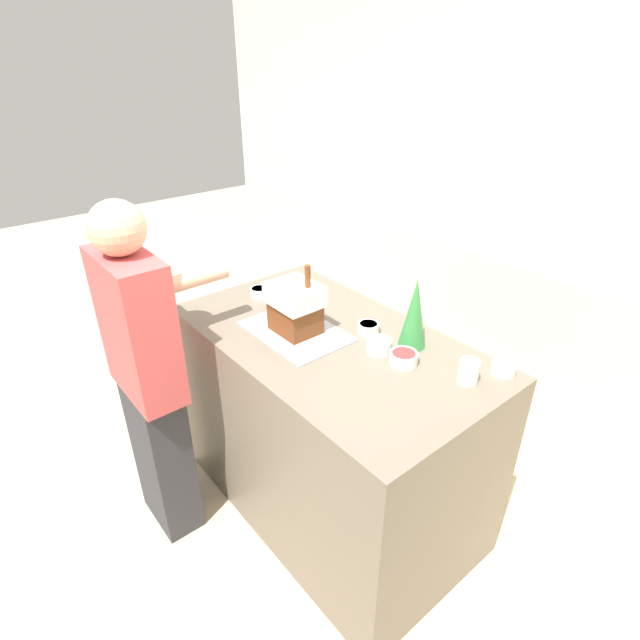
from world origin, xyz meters
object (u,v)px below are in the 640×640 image
at_px(decorative_tree, 414,313).
at_px(candy_bowl_behind_tray, 379,345).
at_px(candy_bowl_center_rear, 285,284).
at_px(person, 148,379).
at_px(candy_bowl_far_right, 259,292).
at_px(candy_bowl_near_tray_right, 503,368).
at_px(gingerbread_house, 295,307).
at_px(mug, 469,372).
at_px(baking_tray, 296,331).
at_px(candy_bowl_beside_tree, 403,358).
at_px(candy_bowl_near_tray_left, 368,327).

bearing_deg(decorative_tree, candy_bowl_behind_tray, -110.90).
relative_size(candy_bowl_center_rear, candy_bowl_behind_tray, 0.89).
bearing_deg(person, candy_bowl_center_rear, 97.23).
bearing_deg(candy_bowl_far_right, candy_bowl_near_tray_right, 16.67).
relative_size(gingerbread_house, decorative_tree, 1.04).
bearing_deg(mug, decorative_tree, 173.10).
bearing_deg(baking_tray, candy_bowl_behind_tray, 25.56).
relative_size(candy_bowl_beside_tree, candy_bowl_behind_tray, 1.08).
relative_size(candy_bowl_center_rear, person, 0.06).
bearing_deg(candy_bowl_center_rear, candy_bowl_behind_tray, -4.66).
relative_size(candy_bowl_behind_tray, candy_bowl_near_tray_left, 1.12).
relative_size(candy_bowl_near_tray_left, candy_bowl_far_right, 1.02).
relative_size(decorative_tree, candy_bowl_far_right, 3.31).
bearing_deg(candy_bowl_far_right, candy_bowl_near_tray_left, 15.45).
xyz_separation_m(decorative_tree, candy_bowl_behind_tray, (-0.05, -0.14, -0.12)).
xyz_separation_m(candy_bowl_far_right, mug, (1.09, 0.19, 0.02)).
bearing_deg(candy_bowl_near_tray_right, decorative_tree, -161.98).
distance_m(baking_tray, gingerbread_house, 0.12).
bearing_deg(candy_bowl_far_right, decorative_tree, 16.06).
bearing_deg(candy_bowl_near_tray_right, baking_tray, -150.86).
bearing_deg(candy_bowl_far_right, candy_bowl_behind_tray, 6.84).
relative_size(gingerbread_house, candy_bowl_near_tray_right, 3.41).
height_order(candy_bowl_behind_tray, candy_bowl_far_right, candy_bowl_behind_tray).
bearing_deg(candy_bowl_center_rear, baking_tray, -30.02).
xyz_separation_m(candy_bowl_near_tray_right, mug, (-0.05, -0.15, 0.02)).
xyz_separation_m(candy_bowl_beside_tree, candy_bowl_near_tray_right, (0.28, 0.24, -0.01)).
relative_size(baking_tray, candy_bowl_behind_tray, 4.43).
bearing_deg(mug, candy_bowl_far_right, -170.10).
relative_size(decorative_tree, candy_bowl_behind_tray, 2.90).
xyz_separation_m(gingerbread_house, person, (-0.28, -0.57, -0.27)).
relative_size(baking_tray, candy_bowl_beside_tree, 4.11).
distance_m(baking_tray, candy_bowl_far_right, 0.40).
relative_size(decorative_tree, person, 0.19).
bearing_deg(mug, candy_bowl_beside_tree, -158.48).
height_order(candy_bowl_near_tray_left, candy_bowl_far_right, candy_bowl_far_right).
bearing_deg(candy_bowl_near_tray_left, candy_bowl_near_tray_right, 17.98).
bearing_deg(candy_bowl_far_right, candy_bowl_beside_tree, 6.56).
bearing_deg(candy_bowl_near_tray_right, candy_bowl_far_right, -163.33).
relative_size(candy_bowl_beside_tree, candy_bowl_far_right, 1.23).
distance_m(candy_bowl_beside_tree, mug, 0.25).
height_order(gingerbread_house, candy_bowl_beside_tree, gingerbread_house).
height_order(decorative_tree, candy_bowl_behind_tray, decorative_tree).
distance_m(candy_bowl_center_rear, candy_bowl_near_tray_right, 1.15).
distance_m(gingerbread_house, candy_bowl_beside_tree, 0.50).
bearing_deg(candy_bowl_far_right, gingerbread_house, -10.66).
distance_m(gingerbread_house, decorative_tree, 0.50).
xyz_separation_m(decorative_tree, person, (-0.68, -0.87, -0.29)).
height_order(candy_bowl_behind_tray, person, person).
height_order(candy_bowl_beside_tree, candy_bowl_near_tray_right, candy_bowl_beside_tree).
bearing_deg(candy_bowl_beside_tree, gingerbread_house, -159.50).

